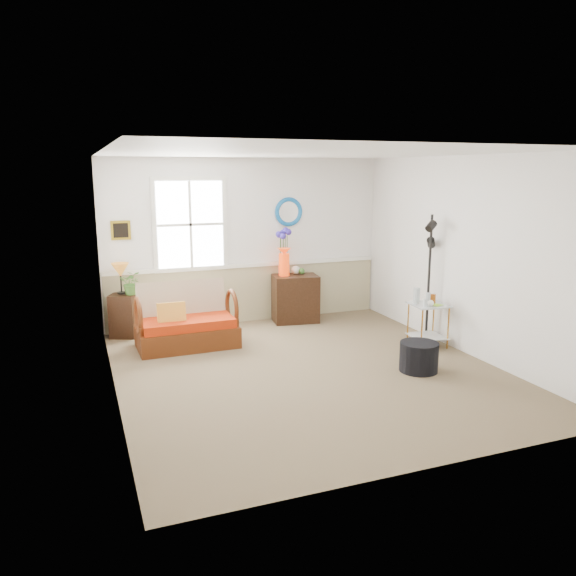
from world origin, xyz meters
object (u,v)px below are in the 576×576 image
object	(u,v)px
loveseat	(186,316)
side_table	(428,325)
floor_lamp	(429,279)
lamp_stand	(124,315)
ottoman	(419,357)
cabinet	(295,299)

from	to	relation	value
loveseat	side_table	bearing A→B (deg)	-21.46
side_table	floor_lamp	xyz separation A→B (m)	(0.14, 0.23, 0.60)
lamp_stand	side_table	world-z (taller)	lamp_stand
side_table	lamp_stand	bearing A→B (deg)	153.13
lamp_stand	side_table	xyz separation A→B (m)	(3.91, -1.98, -0.02)
floor_lamp	ottoman	distance (m)	1.53
ottoman	side_table	bearing A→B (deg)	50.09
loveseat	side_table	world-z (taller)	loveseat
lamp_stand	floor_lamp	world-z (taller)	floor_lamp
cabinet	loveseat	bearing A→B (deg)	-151.53
floor_lamp	lamp_stand	bearing A→B (deg)	136.09
ottoman	floor_lamp	bearing A→B (deg)	51.79
loveseat	cabinet	xyz separation A→B (m)	(1.89, 0.69, -0.06)
floor_lamp	side_table	bearing A→B (deg)	-142.07
lamp_stand	loveseat	bearing A→B (deg)	-46.84
lamp_stand	cabinet	xyz separation A→B (m)	(2.66, -0.13, 0.06)
loveseat	floor_lamp	size ratio (longest dim) A/B	0.75
cabinet	ottoman	bearing A→B (deg)	-69.88
cabinet	side_table	xyz separation A→B (m)	(1.25, -1.85, -0.08)
lamp_stand	ottoman	distance (m)	4.27
loveseat	side_table	xyz separation A→B (m)	(3.14, -1.16, -0.14)
lamp_stand	floor_lamp	bearing A→B (deg)	-23.34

